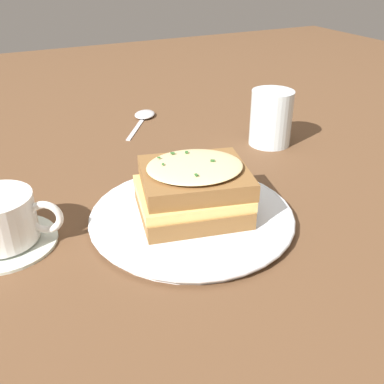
% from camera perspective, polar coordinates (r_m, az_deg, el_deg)
% --- Properties ---
extents(ground_plane, '(2.40, 2.40, 0.00)m').
position_cam_1_polar(ground_plane, '(0.59, -0.02, -3.76)').
color(ground_plane, brown).
extents(dinner_plate, '(0.26, 0.26, 0.01)m').
position_cam_1_polar(dinner_plate, '(0.58, 0.00, -2.90)').
color(dinner_plate, white).
rests_on(dinner_plate, ground_plane).
extents(sandwich, '(0.16, 0.14, 0.07)m').
position_cam_1_polar(sandwich, '(0.57, 0.16, 0.50)').
color(sandwich, brown).
rests_on(sandwich, dinner_plate).
extents(teacup_with_saucer, '(0.13, 0.13, 0.07)m').
position_cam_1_polar(teacup_with_saucer, '(0.57, -23.10, -3.61)').
color(teacup_with_saucer, silver).
rests_on(teacup_with_saucer, ground_plane).
extents(water_glass, '(0.07, 0.07, 0.10)m').
position_cam_1_polar(water_glass, '(0.81, 10.01, 9.25)').
color(water_glass, silver).
rests_on(water_glass, ground_plane).
extents(spoon, '(0.11, 0.15, 0.01)m').
position_cam_1_polar(spoon, '(0.95, -6.16, 9.57)').
color(spoon, silver).
rests_on(spoon, ground_plane).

